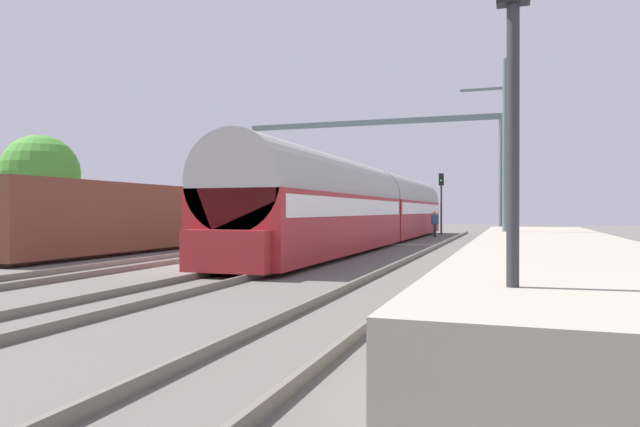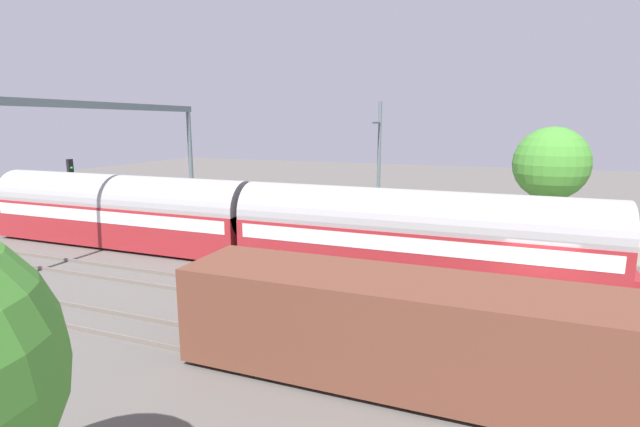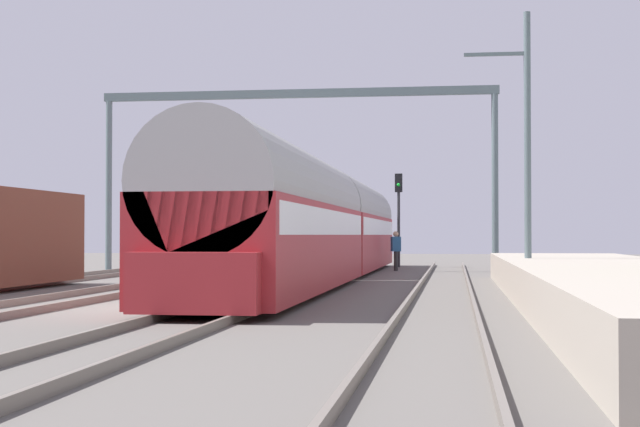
% 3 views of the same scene
% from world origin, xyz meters
% --- Properties ---
extents(ground, '(120.00, 120.00, 0.00)m').
position_xyz_m(ground, '(0.00, 0.00, 0.00)').
color(ground, '#5E5954').
extents(track_far_west, '(1.52, 60.00, 0.16)m').
position_xyz_m(track_far_west, '(-6.45, 0.00, 0.08)').
color(track_far_west, '#6C645A').
rests_on(track_far_west, ground).
extents(track_west, '(1.52, 60.00, 0.16)m').
position_xyz_m(track_west, '(-2.15, 0.00, 0.08)').
color(track_west, '#6C645A').
rests_on(track_west, ground).
extents(track_east, '(1.52, 60.00, 0.16)m').
position_xyz_m(track_east, '(2.15, 0.00, 0.08)').
color(track_east, '#6C645A').
rests_on(track_east, ground).
extents(track_far_east, '(1.52, 60.00, 0.16)m').
position_xyz_m(track_far_east, '(6.45, 0.00, 0.08)').
color(track_far_east, '#6C645A').
rests_on(track_far_east, ground).
extents(platform, '(4.40, 28.00, 0.90)m').
position_xyz_m(platform, '(10.27, 2.00, 0.45)').
color(platform, '#A39989').
rests_on(platform, ground).
extents(passenger_train, '(2.93, 32.85, 3.82)m').
position_xyz_m(passenger_train, '(2.15, 13.09, 1.97)').
color(passenger_train, maroon).
rests_on(passenger_train, ground).
extents(freight_car, '(2.80, 13.00, 2.70)m').
position_xyz_m(freight_car, '(-6.45, 3.22, 1.47)').
color(freight_car, brown).
rests_on(freight_car, ground).
extents(person_crossing, '(0.46, 0.38, 1.73)m').
position_xyz_m(person_crossing, '(4.22, 22.09, 1.03)').
color(person_crossing, '#2F2F2F').
rests_on(person_crossing, ground).
extents(railway_signal_far, '(0.36, 0.30, 4.55)m').
position_xyz_m(railway_signal_far, '(4.07, 26.99, 2.94)').
color(railway_signal_far, '#2D2D33').
rests_on(railway_signal_far, ground).
extents(catenary_gantry, '(17.30, 0.28, 7.86)m').
position_xyz_m(catenary_gantry, '(0.00, 21.08, 5.95)').
color(catenary_gantry, slate).
rests_on(catenary_gantry, ground).
extents(catenary_pole_east_mid, '(1.90, 0.20, 8.00)m').
position_xyz_m(catenary_pole_east_mid, '(8.80, 8.24, 4.15)').
color(catenary_pole_east_mid, slate).
rests_on(catenary_pole_east_mid, ground).
extents(tree_east_background, '(4.63, 4.63, 6.58)m').
position_xyz_m(tree_east_background, '(15.04, -1.35, 4.26)').
color(tree_east_background, '#4C3826').
rests_on(tree_east_background, ground).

